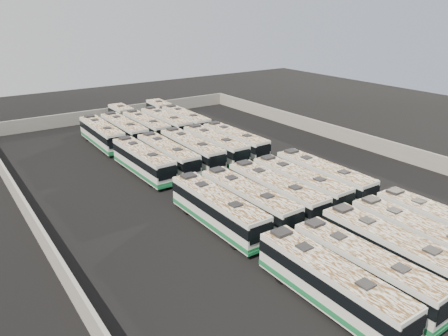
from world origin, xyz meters
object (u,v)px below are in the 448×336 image
bus_midback_left (168,155)px  bus_back_left (124,130)px  bus_midback_right (215,146)px  bus_back_center (137,123)px  bus_midfront_far_right (323,178)px  bus_back_far_right (176,117)px  bus_back_right (166,124)px  bus_midfront_far_left (218,209)px  bus_front_center (395,252)px  bus_front_right (420,239)px  bus_midfront_right (299,185)px  bus_midfront_left (248,201)px  bus_midback_far_right (235,141)px  bus_midback_center (192,150)px  bus_midfront_center (276,193)px  bus_back_far_left (102,134)px  bus_front_far_left (331,283)px  bus_midback_far_left (143,161)px  bus_front_left (365,269)px  bus_front_far_right (445,228)px

bus_midback_left → bus_back_left: size_ratio=0.99×
bus_midback_right → bus_back_center: bus_midback_right is taller
bus_midfront_far_right → bus_back_far_right: bearing=90.2°
bus_midfront_far_right → bus_back_right: (-3.46, 30.17, 0.00)m
bus_midfront_far_left → bus_midback_left: bus_midfront_far_left is taller
bus_front_center → bus_midfront_far_right: (6.88, 13.81, -0.01)m
bus_front_center → bus_front_right: bearing=1.5°
bus_back_left → bus_midfront_right: bearing=-76.7°
bus_midfront_left → bus_back_far_right: bus_midfront_left is taller
bus_front_center → bus_midback_left: (-3.53, 30.17, -0.05)m
bus_midfront_far_right → bus_midback_far_right: 16.39m
bus_midback_center → bus_back_right: 14.26m
bus_midfront_left → bus_midfront_center: 3.42m
bus_midfront_far_left → bus_back_far_left: 30.18m
bus_front_far_left → bus_midback_far_left: bus_midback_far_left is taller
bus_front_center → bus_midfront_left: 14.14m
bus_midback_center → bus_midback_far_right: bearing=1.5°
bus_midfront_left → bus_midfront_center: (3.42, -0.04, 0.02)m
bus_midfront_far_left → bus_midfront_far_right: (13.76, -0.04, -0.00)m
bus_front_far_left → bus_back_right: bearing=76.9°
bus_front_right → bus_midfront_center: (-3.54, 13.57, 0.05)m
bus_back_right → bus_midfront_right: bearing=-90.6°
bus_midback_left → bus_back_left: bus_back_left is taller
bus_midfront_left → bus_front_left: bearing=-91.3°
bus_midfront_left → bus_back_center: 33.81m
bus_midfront_far_left → bus_midfront_far_right: bus_midfront_far_left is taller
bus_midfront_center → bus_midback_left: 16.86m
bus_back_far_left → bus_back_far_right: (13.98, 3.08, -0.05)m
bus_midfront_right → bus_midback_far_right: size_ratio=1.01×
bus_midback_left → bus_back_far_left: size_ratio=0.98×
bus_front_left → bus_midfront_center: bus_midfront_center is taller
bus_midfront_right → bus_midfront_far_right: (3.47, -0.06, 0.04)m
bus_front_left → bus_back_right: bus_back_right is taller
bus_midback_left → bus_back_far_right: 19.94m
bus_front_left → bus_front_far_right: size_ratio=0.99×
bus_midfront_far_right → bus_midback_far_right: size_ratio=1.03×
bus_midfront_right → bus_midback_right: bus_midback_right is taller
bus_midfront_center → bus_midback_right: bus_midfront_center is taller
bus_front_center → bus_back_left: 44.23m
bus_midfront_far_left → bus_midfront_right: bearing=-0.1°
bus_midfront_far_left → bus_front_far_right: bearing=-45.4°
bus_front_left → bus_back_far_right: bus_back_far_right is taller
bus_midfront_left → bus_back_left: bus_back_left is taller
bus_back_right → bus_back_far_right: (3.58, 3.13, -0.06)m
bus_front_left → bus_midback_center: bearing=82.4°
bus_midfront_center → bus_back_far_left: bus_midfront_center is taller
bus_front_center → bus_midfront_center: bus_front_center is taller
bus_front_right → bus_back_left: 44.55m
bus_front_left → bus_midfront_right: bearing=62.5°
bus_front_left → bus_midback_left: size_ratio=0.98×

